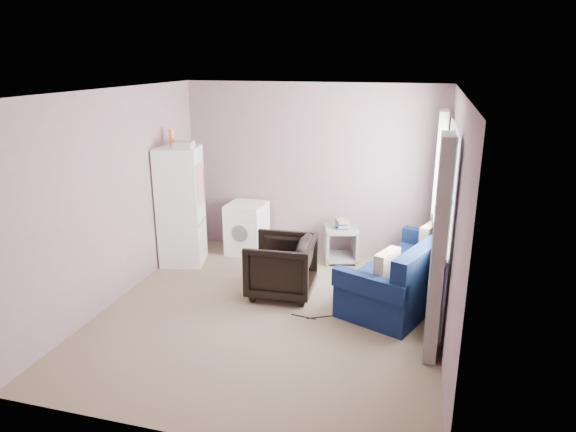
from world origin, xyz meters
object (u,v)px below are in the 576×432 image
(fridge, at_px, (181,205))
(sofa, at_px, (409,276))
(washing_machine, at_px, (247,227))
(armchair, at_px, (281,263))
(side_table, at_px, (341,242))

(fridge, height_order, sofa, fridge)
(washing_machine, bearing_deg, sofa, -19.77)
(armchair, xyz_separation_m, side_table, (0.54, 1.25, -0.11))
(armchair, height_order, sofa, sofa)
(armchair, height_order, fridge, fridge)
(washing_machine, xyz_separation_m, sofa, (2.41, -1.00, -0.09))
(armchair, xyz_separation_m, fridge, (-1.63, 0.62, 0.45))
(side_table, distance_m, sofa, 1.43)
(washing_machine, height_order, sofa, sofa)
(fridge, distance_m, washing_machine, 1.06)
(armchair, distance_m, fridge, 1.81)
(washing_machine, relative_size, sofa, 0.36)
(armchair, distance_m, washing_machine, 1.51)
(washing_machine, bearing_deg, armchair, -51.47)
(fridge, xyz_separation_m, sofa, (3.16, -0.40, -0.54))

